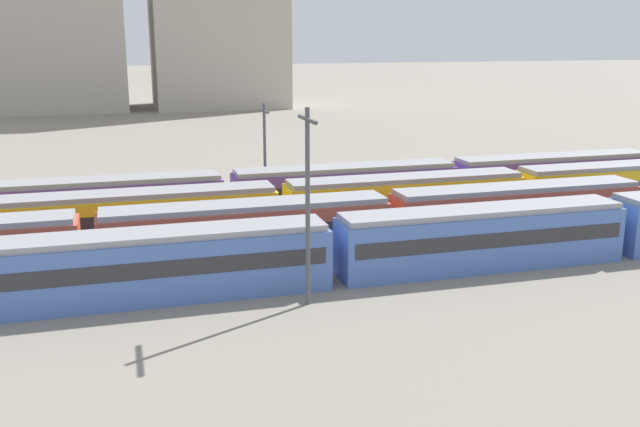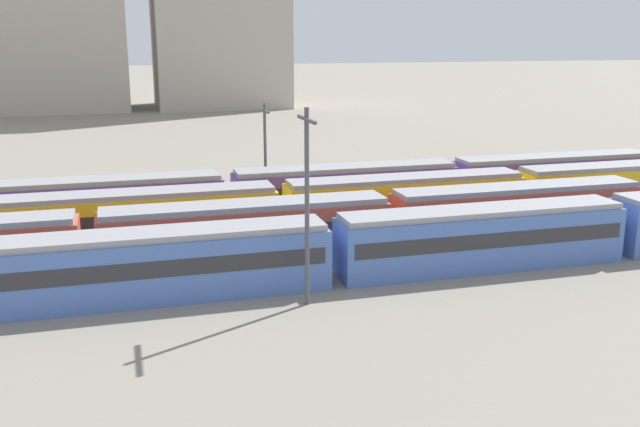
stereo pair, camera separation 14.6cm
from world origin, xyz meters
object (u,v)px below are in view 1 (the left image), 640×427
train_track_2 (405,200)px  catenary_pole_1 (265,150)px  train_track_1 (247,231)px  train_track_3 (346,188)px  train_track_0 (615,226)px  catenary_pole_0 (308,198)px

train_track_2 → catenary_pole_1: bearing=136.2°
train_track_1 → train_track_3: same height
train_track_0 → catenary_pole_0: catenary_pole_0 is taller
catenary_pole_0 → train_track_2: bearing=50.5°
train_track_0 → catenary_pole_1: catenary_pole_1 is taller
train_track_0 → catenary_pole_1: (-18.87, 18.84, 2.87)m
train_track_2 → catenary_pole_0: (-11.08, -13.42, 3.81)m
train_track_2 → catenary_pole_0: 17.82m
train_track_1 → train_track_0: bearing=-12.8°
catenary_pole_0 → catenary_pole_1: size_ratio=1.21×
train_track_0 → train_track_1: bearing=167.2°
train_track_1 → train_track_3: (9.83, 10.40, 0.00)m
train_track_0 → train_track_2: bearing=134.1°
train_track_1 → catenary_pole_0: (1.69, -8.22, 3.81)m
train_track_3 → catenary_pole_0: (-8.14, -18.62, 3.81)m
train_track_2 → catenary_pole_1: size_ratio=11.01×
train_track_0 → train_track_1: size_ratio=2.02×
train_track_2 → catenary_pole_0: size_ratio=9.07×
train_track_3 → catenary_pole_1: bearing=151.0°
train_track_0 → train_track_2: size_ratio=1.20×
train_track_2 → catenary_pole_1: catenary_pole_1 is taller
catenary_pole_0 → catenary_pole_1: catenary_pole_0 is taller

